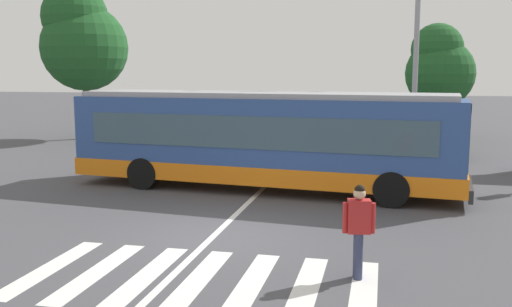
{
  "coord_description": "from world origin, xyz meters",
  "views": [
    {
      "loc": [
        3.61,
        -11.97,
        3.7
      ],
      "look_at": [
        -0.02,
        4.16,
        1.3
      ],
      "focal_mm": 39.83,
      "sensor_mm": 36.0,
      "label": 1
    }
  ],
  "objects_px": {
    "background_tree_left": "(82,39)",
    "parked_car_silver": "(161,129)",
    "parked_car_teal": "(376,136)",
    "background_tree_right": "(439,67)",
    "city_transit_bus": "(263,139)",
    "pedestrian_crossing_street": "(359,226)",
    "parked_car_charcoal": "(439,137)",
    "parked_car_champagne": "(319,134)",
    "parked_car_black": "(264,133)",
    "parked_car_white": "(210,130)",
    "twin_arm_street_lamp": "(418,14)"
  },
  "relations": [
    {
      "from": "parked_car_champagne",
      "to": "background_tree_right",
      "type": "height_order",
      "value": "background_tree_right"
    },
    {
      "from": "parked_car_teal",
      "to": "background_tree_right",
      "type": "bearing_deg",
      "value": 63.29
    },
    {
      "from": "parked_car_silver",
      "to": "parked_car_white",
      "type": "relative_size",
      "value": 1.01
    },
    {
      "from": "city_transit_bus",
      "to": "parked_car_champagne",
      "type": "relative_size",
      "value": 2.68
    },
    {
      "from": "parked_car_silver",
      "to": "parked_car_white",
      "type": "xyz_separation_m",
      "value": [
        2.69,
        -0.11,
        0.0
      ]
    },
    {
      "from": "parked_car_silver",
      "to": "background_tree_right",
      "type": "xyz_separation_m",
      "value": [
        14.05,
        5.58,
        3.19
      ]
    },
    {
      "from": "parked_car_silver",
      "to": "parked_car_teal",
      "type": "distance_m",
      "value": 10.88
    },
    {
      "from": "parked_car_teal",
      "to": "background_tree_right",
      "type": "xyz_separation_m",
      "value": [
        3.2,
        6.36,
        3.19
      ]
    },
    {
      "from": "background_tree_right",
      "to": "parked_car_teal",
      "type": "bearing_deg",
      "value": -116.71
    },
    {
      "from": "parked_car_champagne",
      "to": "background_tree_right",
      "type": "distance_m",
      "value": 9.08
    },
    {
      "from": "parked_car_teal",
      "to": "twin_arm_street_lamp",
      "type": "bearing_deg",
      "value": -69.27
    },
    {
      "from": "city_transit_bus",
      "to": "pedestrian_crossing_street",
      "type": "distance_m",
      "value": 8.01
    },
    {
      "from": "parked_car_white",
      "to": "background_tree_right",
      "type": "bearing_deg",
      "value": 26.6
    },
    {
      "from": "parked_car_white",
      "to": "background_tree_right",
      "type": "height_order",
      "value": "background_tree_right"
    },
    {
      "from": "city_transit_bus",
      "to": "twin_arm_street_lamp",
      "type": "distance_m",
      "value": 8.37
    },
    {
      "from": "parked_car_charcoal",
      "to": "background_tree_right",
      "type": "xyz_separation_m",
      "value": [
        0.45,
        6.35,
        3.19
      ]
    },
    {
      "from": "parked_car_black",
      "to": "city_transit_bus",
      "type": "bearing_deg",
      "value": -78.18
    },
    {
      "from": "parked_car_black",
      "to": "parked_car_charcoal",
      "type": "xyz_separation_m",
      "value": [
        8.05,
        -0.14,
        0.0
      ]
    },
    {
      "from": "city_transit_bus",
      "to": "parked_car_black",
      "type": "height_order",
      "value": "city_transit_bus"
    },
    {
      "from": "parked_car_white",
      "to": "parked_car_teal",
      "type": "relative_size",
      "value": 1.01
    },
    {
      "from": "background_tree_right",
      "to": "parked_car_silver",
      "type": "bearing_deg",
      "value": -158.35
    },
    {
      "from": "parked_car_teal",
      "to": "parked_car_charcoal",
      "type": "height_order",
      "value": "same"
    },
    {
      "from": "city_transit_bus",
      "to": "parked_car_teal",
      "type": "xyz_separation_m",
      "value": [
        3.34,
        9.21,
        -0.82
      ]
    },
    {
      "from": "city_transit_bus",
      "to": "background_tree_right",
      "type": "bearing_deg",
      "value": 67.21
    },
    {
      "from": "background_tree_left",
      "to": "parked_car_silver",
      "type": "bearing_deg",
      "value": -13.13
    },
    {
      "from": "parked_car_white",
      "to": "parked_car_black",
      "type": "distance_m",
      "value": 2.91
    },
    {
      "from": "pedestrian_crossing_street",
      "to": "parked_car_charcoal",
      "type": "height_order",
      "value": "pedestrian_crossing_street"
    },
    {
      "from": "pedestrian_crossing_street",
      "to": "parked_car_teal",
      "type": "height_order",
      "value": "pedestrian_crossing_street"
    },
    {
      "from": "parked_car_teal",
      "to": "parked_car_charcoal",
      "type": "relative_size",
      "value": 1.0
    },
    {
      "from": "parked_car_black",
      "to": "background_tree_right",
      "type": "relative_size",
      "value": 0.74
    },
    {
      "from": "background_tree_left",
      "to": "parked_car_teal",
      "type": "bearing_deg",
      "value": -6.99
    },
    {
      "from": "parked_car_black",
      "to": "background_tree_left",
      "type": "distance_m",
      "value": 11.59
    },
    {
      "from": "parked_car_silver",
      "to": "parked_car_black",
      "type": "height_order",
      "value": "same"
    },
    {
      "from": "pedestrian_crossing_street",
      "to": "parked_car_champagne",
      "type": "relative_size",
      "value": 0.37
    },
    {
      "from": "city_transit_bus",
      "to": "parked_car_charcoal",
      "type": "xyz_separation_m",
      "value": [
        6.09,
        9.22,
        -0.82
      ]
    },
    {
      "from": "parked_car_silver",
      "to": "parked_car_champagne",
      "type": "distance_m",
      "value": 8.23
    },
    {
      "from": "parked_car_champagne",
      "to": "city_transit_bus",
      "type": "bearing_deg",
      "value": -94.27
    },
    {
      "from": "parked_car_black",
      "to": "twin_arm_street_lamp",
      "type": "bearing_deg",
      "value": -30.34
    },
    {
      "from": "parked_car_charcoal",
      "to": "background_tree_right",
      "type": "bearing_deg",
      "value": 85.96
    },
    {
      "from": "parked_car_teal",
      "to": "background_tree_left",
      "type": "xyz_separation_m",
      "value": [
        -15.75,
        1.93,
        4.68
      ]
    },
    {
      "from": "pedestrian_crossing_street",
      "to": "background_tree_left",
      "type": "bearing_deg",
      "value": 130.42
    },
    {
      "from": "parked_car_champagne",
      "to": "background_tree_left",
      "type": "height_order",
      "value": "background_tree_left"
    },
    {
      "from": "parked_car_black",
      "to": "parked_car_teal",
      "type": "height_order",
      "value": "same"
    },
    {
      "from": "city_transit_bus",
      "to": "parked_car_black",
      "type": "relative_size",
      "value": 2.68
    },
    {
      "from": "parked_car_charcoal",
      "to": "background_tree_left",
      "type": "height_order",
      "value": "background_tree_left"
    },
    {
      "from": "parked_car_black",
      "to": "parked_car_silver",
      "type": "bearing_deg",
      "value": 173.42
    },
    {
      "from": "parked_car_charcoal",
      "to": "parked_car_champagne",
      "type": "bearing_deg",
      "value": 178.06
    },
    {
      "from": "background_tree_left",
      "to": "background_tree_right",
      "type": "xyz_separation_m",
      "value": [
        18.95,
        4.43,
        -1.49
      ]
    },
    {
      "from": "parked_car_teal",
      "to": "background_tree_right",
      "type": "relative_size",
      "value": 0.72
    },
    {
      "from": "parked_car_champagne",
      "to": "twin_arm_street_lamp",
      "type": "bearing_deg",
      "value": -44.38
    }
  ]
}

